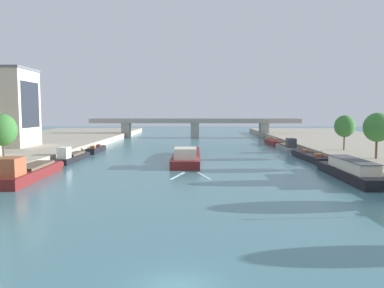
# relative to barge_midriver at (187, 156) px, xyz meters

# --- Properties ---
(barge_midriver) EXTENTS (4.79, 24.20, 3.07)m
(barge_midriver) POSITION_rel_barge_midriver_xyz_m (0.00, 0.00, 0.00)
(barge_midriver) COLOR maroon
(barge_midriver) RESTS_ON ground
(wake_behind_barge) EXTENTS (5.60, 5.89, 0.03)m
(wake_behind_barge) POSITION_rel_barge_midriver_xyz_m (1.01, -15.15, -0.95)
(wake_behind_barge) COLOR silver
(wake_behind_barge) RESTS_ON ground
(moored_boat_left_far) EXTENTS (4.02, 16.87, 3.50)m
(moored_boat_left_far) POSITION_rel_barge_midriver_xyz_m (-20.08, -18.41, 0.08)
(moored_boat_left_far) COLOR maroon
(moored_boat_left_far) RESTS_ON ground
(moored_boat_left_upstream) EXTENTS (2.28, 13.04, 2.90)m
(moored_boat_left_upstream) POSITION_rel_barge_midriver_xyz_m (-20.35, -0.94, -0.11)
(moored_boat_left_upstream) COLOR black
(moored_boat_left_upstream) RESTS_ON ground
(moored_boat_left_gap_after) EXTENTS (1.77, 10.02, 2.29)m
(moored_boat_left_gap_after) POSITION_rel_barge_midriver_xyz_m (-19.91, 13.38, -0.33)
(moored_boat_left_gap_after) COLOR black
(moored_boat_left_gap_after) RESTS_ON ground
(moored_boat_right_gap_after) EXTENTS (3.27, 16.88, 2.74)m
(moored_boat_right_gap_after) POSITION_rel_barge_midriver_xyz_m (21.89, -17.44, 0.18)
(moored_boat_right_gap_after) COLOR black
(moored_boat_right_gap_after) RESTS_ON ground
(moored_boat_right_second) EXTENTS (2.99, 15.37, 2.26)m
(moored_boat_right_second) POSITION_rel_barge_midriver_xyz_m (22.44, 1.56, -0.36)
(moored_boat_right_second) COLOR black
(moored_boat_right_second) RESTS_ON ground
(moored_boat_right_lone) EXTENTS (2.63, 13.29, 3.10)m
(moored_boat_right_lone) POSITION_rel_barge_midriver_xyz_m (22.09, 17.29, -0.07)
(moored_boat_right_lone) COLOR gray
(moored_boat_right_lone) RESTS_ON ground
(moored_boat_right_end) EXTENTS (2.34, 12.04, 2.40)m
(moored_boat_right_end) POSITION_rel_barge_midriver_xyz_m (21.76, 31.82, -0.29)
(moored_boat_right_end) COLOR maroon
(moored_boat_right_end) RESTS_ON ground
(tree_left_third) EXTENTS (4.26, 4.26, 6.89)m
(tree_left_third) POSITION_rel_barge_midriver_xyz_m (-27.97, -9.43, 5.05)
(tree_left_third) COLOR brown
(tree_left_third) RESTS_ON quay_left
(tree_right_nearest) EXTENTS (4.10, 4.10, 7.03)m
(tree_right_nearest) POSITION_rel_barge_midriver_xyz_m (29.39, -8.77, 5.45)
(tree_right_nearest) COLOR brown
(tree_right_nearest) RESTS_ON quay_right
(tree_right_distant) EXTENTS (3.73, 3.73, 6.52)m
(tree_right_distant) POSITION_rel_barge_midriver_xyz_m (29.40, 3.71, 5.12)
(tree_right_distant) COLOR brown
(tree_right_distant) RESTS_ON quay_right
(building_left_middle) EXTENTS (10.98, 10.25, 16.07)m
(building_left_middle) POSITION_rel_barge_midriver_xyz_m (-37.75, 10.01, 8.71)
(building_left_middle) COLOR beige
(building_left_middle) RESTS_ON quay_left
(bridge_far) EXTENTS (70.33, 4.40, 6.43)m
(bridge_far) POSITION_rel_barge_midriver_xyz_m (0.99, 58.05, 3.24)
(bridge_far) COLOR #9E998E
(bridge_far) RESTS_ON ground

